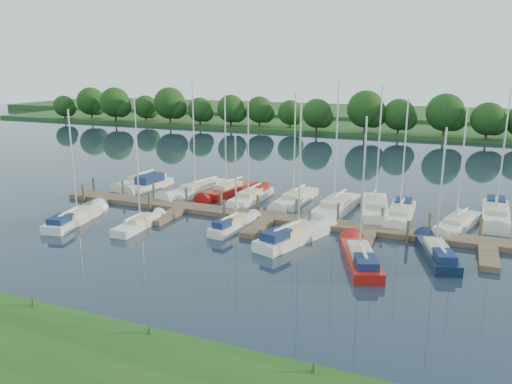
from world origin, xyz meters
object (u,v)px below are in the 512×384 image
at_px(dock, 268,220).
at_px(sailboat_n_5, 295,200).
at_px(motorboat, 149,185).
at_px(sailboat_s_2, 234,226).
at_px(sailboat_n_0, 141,182).

relative_size(dock, sailboat_n_5, 3.89).
bearing_deg(motorboat, dock, 163.83).
height_order(motorboat, sailboat_s_2, sailboat_s_2).
bearing_deg(sailboat_n_0, sailboat_n_5, -179.47).
relative_size(motorboat, sailboat_n_5, 0.63).
bearing_deg(sailboat_n_0, sailboat_s_2, 150.70).
distance_m(motorboat, sailboat_n_5, 15.43).
distance_m(sailboat_n_0, motorboat, 2.30).
height_order(sailboat_n_0, sailboat_s_2, sailboat_n_0).
bearing_deg(sailboat_n_5, dock, 91.79).
bearing_deg(motorboat, sailboat_s_2, 152.26).
bearing_deg(sailboat_n_0, dock, 160.85).
xyz_separation_m(dock, sailboat_s_2, (-1.75, -2.77, 0.12)).
height_order(dock, motorboat, motorboat).
xyz_separation_m(dock, motorboat, (-15.27, 5.79, 0.16)).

